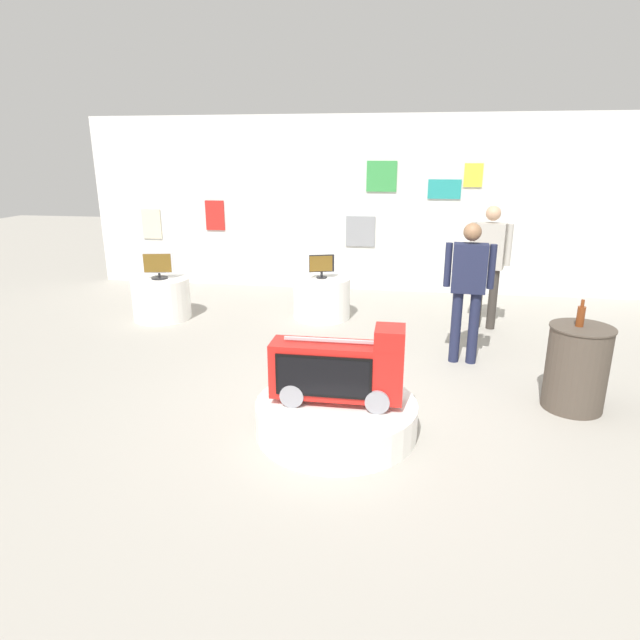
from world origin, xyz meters
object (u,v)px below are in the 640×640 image
main_display_pedestal (336,417)px  bottle_on_side_table (581,316)px  display_pedestal_left_rear (161,298)px  tv_on_center_rear (322,265)px  shopper_browsing_near_truck (489,258)px  side_table_round (577,367)px  shopper_browsing_rear (468,283)px  display_pedestal_center_rear (322,298)px  novelty_firetruck_tv (339,371)px  tv_on_left_rear (158,265)px

main_display_pedestal → bottle_on_side_table: size_ratio=5.52×
main_display_pedestal → display_pedestal_left_rear: display_pedestal_left_rear is taller
tv_on_center_rear → shopper_browsing_near_truck: bearing=-3.0°
side_table_round → shopper_browsing_near_truck: (-0.52, 2.48, 0.58)m
shopper_browsing_near_truck → shopper_browsing_rear: size_ratio=1.04×
main_display_pedestal → display_pedestal_left_rear: size_ratio=1.68×
tv_on_center_rear → side_table_round: (2.88, -2.60, -0.38)m
main_display_pedestal → display_pedestal_center_rear: bearing=101.0°
main_display_pedestal → novelty_firetruck_tv: novelty_firetruck_tv is taller
shopper_browsing_near_truck → tv_on_left_rear: bearing=-176.5°
novelty_firetruck_tv → tv_on_center_rear: 3.52m
display_pedestal_left_rear → shopper_browsing_rear: (4.30, -1.12, 0.66)m
display_pedestal_left_rear → tv_on_left_rear: tv_on_left_rear is taller
tv_on_left_rear → side_table_round: bearing=-22.6°
display_pedestal_left_rear → side_table_round: (5.24, -2.19, 0.12)m
main_display_pedestal → side_table_round: (2.21, 0.84, 0.28)m
novelty_firetruck_tv → display_pedestal_center_rear: 3.53m
bottle_on_side_table → shopper_browsing_rear: bearing=130.8°
tv_on_left_rear → tv_on_center_rear: size_ratio=1.18×
tv_on_left_rear → tv_on_center_rear: (2.36, 0.41, -0.00)m
display_pedestal_center_rear → tv_on_center_rear: tv_on_center_rear is taller
shopper_browsing_rear → bottle_on_side_table: bearing=-49.2°
novelty_firetruck_tv → bottle_on_side_table: bearing=21.6°
shopper_browsing_near_truck → shopper_browsing_rear: (-0.42, -1.41, -0.04)m
display_pedestal_center_rear → bottle_on_side_table: (2.85, -2.59, 0.63)m
bottle_on_side_table → display_pedestal_center_rear: bearing=137.7°
shopper_browsing_near_truck → display_pedestal_center_rear: bearing=176.9°
main_display_pedestal → display_pedestal_center_rear: (-0.67, 3.44, 0.16)m
display_pedestal_left_rear → display_pedestal_center_rear: 2.40m
tv_on_center_rear → shopper_browsing_rear: size_ratio=0.22×
display_pedestal_left_rear → shopper_browsing_near_truck: (4.72, 0.29, 0.70)m
tv_on_left_rear → display_pedestal_center_rear: tv_on_left_rear is taller
bottle_on_side_table → side_table_round: bearing=-18.7°
main_display_pedestal → shopper_browsing_near_truck: 3.82m
novelty_firetruck_tv → shopper_browsing_near_truck: (1.67, 3.32, 0.42)m
bottle_on_side_table → shopper_browsing_near_truck: 2.52m
main_display_pedestal → side_table_round: bearing=20.8°
main_display_pedestal → shopper_browsing_near_truck: bearing=63.0°
tv_on_left_rear → side_table_round: 5.70m
display_pedestal_center_rear → tv_on_center_rear: 0.50m
shopper_browsing_rear → main_display_pedestal: bearing=-123.6°
side_table_round → tv_on_center_rear: bearing=137.9°
side_table_round → shopper_browsing_near_truck: 2.60m
display_pedestal_left_rear → shopper_browsing_rear: size_ratio=0.51×
novelty_firetruck_tv → tv_on_center_rear: (-0.69, 3.45, 0.22)m
tv_on_left_rear → bottle_on_side_table: (5.22, -2.18, 0.13)m
display_pedestal_left_rear → tv_on_left_rear: bearing=-102.1°
novelty_firetruck_tv → tv_on_center_rear: bearing=101.4°
side_table_round → display_pedestal_center_rear: bearing=137.9°
shopper_browsing_rear → side_table_round: bearing=-48.6°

